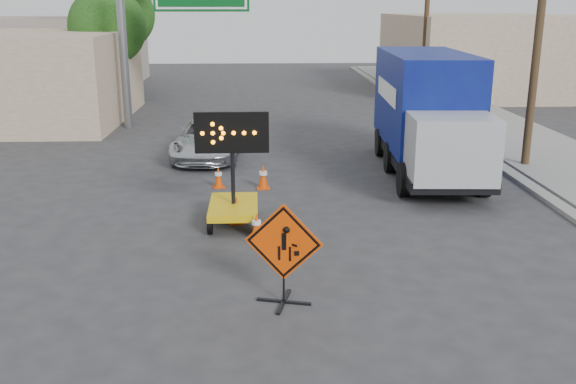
{
  "coord_description": "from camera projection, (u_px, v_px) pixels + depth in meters",
  "views": [
    {
      "loc": [
        -0.69,
        -10.18,
        5.17
      ],
      "look_at": [
        -0.16,
        2.0,
        1.61
      ],
      "focal_mm": 40.0,
      "sensor_mm": 36.0,
      "label": 1
    }
  ],
  "objects": [
    {
      "name": "box_truck",
      "position": [
        427.0,
        120.0,
        20.13
      ],
      "size": [
        2.83,
        7.98,
        3.74
      ],
      "rotation": [
        0.0,
        0.0,
        -0.05
      ],
      "color": "black",
      "rests_on": "ground"
    },
    {
      "name": "highway_gantry",
      "position": [
        170.0,
        7.0,
        26.85
      ],
      "size": [
        6.18,
        0.38,
        6.9
      ],
      "color": "slate",
      "rests_on": "ground"
    },
    {
      "name": "cone_c",
      "position": [
        263.0,
        176.0,
        18.7
      ],
      "size": [
        0.4,
        0.4,
        0.73
      ],
      "rotation": [
        0.0,
        0.0,
        0.08
      ],
      "color": "#DA3F04",
      "rests_on": "ground"
    },
    {
      "name": "cone_d",
      "position": [
        218.0,
        177.0,
        18.81
      ],
      "size": [
        0.42,
        0.42,
        0.64
      ],
      "rotation": [
        0.0,
        0.0,
        0.34
      ],
      "color": "#DA3F04",
      "rests_on": "ground"
    },
    {
      "name": "construction_sign",
      "position": [
        284.0,
        252.0,
        11.3
      ],
      "size": [
        1.38,
        0.99,
        1.88
      ],
      "rotation": [
        0.0,
        0.0,
        -0.25
      ],
      "color": "black",
      "rests_on": "ground"
    },
    {
      "name": "sidewalk_right",
      "position": [
        512.0,
        136.0,
        26.0
      ],
      "size": [
        4.0,
        60.0,
        0.15
      ],
      "primitive_type": "cube",
      "color": "gray",
      "rests_on": "ground"
    },
    {
      "name": "cone_a",
      "position": [
        257.0,
        226.0,
        14.62
      ],
      "size": [
        0.42,
        0.42,
        0.65
      ],
      "rotation": [
        0.0,
        0.0,
        -0.31
      ],
      "color": "#DA3F04",
      "rests_on": "ground"
    },
    {
      "name": "utility_pole_far",
      "position": [
        427.0,
        15.0,
        33.27
      ],
      "size": [
        1.8,
        0.26,
        9.0
      ],
      "color": "#412D1C",
      "rests_on": "ground"
    },
    {
      "name": "storefront_left_far",
      "position": [
        45.0,
        51.0,
        42.61
      ],
      "size": [
        12.0,
        10.0,
        4.4
      ],
      "primitive_type": "cube",
      "color": "gray",
      "rests_on": "ground"
    },
    {
      "name": "ground",
      "position": [
        302.0,
        312.0,
        11.24
      ],
      "size": [
        100.0,
        100.0,
        0.0
      ],
      "primitive_type": "plane",
      "color": "#2D2D30",
      "rests_on": "ground"
    },
    {
      "name": "tree_left_far",
      "position": [
        120.0,
        15.0,
        38.35
      ],
      "size": [
        4.1,
        4.1,
        6.66
      ],
      "color": "#412D1C",
      "rests_on": "ground"
    },
    {
      "name": "pickup_truck",
      "position": [
        210.0,
        139.0,
        22.46
      ],
      "size": [
        2.59,
        4.95,
        1.33
      ],
      "primitive_type": "imported",
      "rotation": [
        0.0,
        0.0,
        -0.08
      ],
      "color": "silver",
      "rests_on": "ground"
    },
    {
      "name": "utility_pole_near",
      "position": [
        540.0,
        21.0,
        19.85
      ],
      "size": [
        1.8,
        0.26,
        9.0
      ],
      "color": "#412D1C",
      "rests_on": "ground"
    },
    {
      "name": "arrow_board",
      "position": [
        233.0,
        200.0,
        15.58
      ],
      "size": [
        1.75,
        1.96,
        2.78
      ],
      "rotation": [
        0.0,
        0.0,
        0.01
      ],
      "color": "gold",
      "rests_on": "ground"
    },
    {
      "name": "tree_left_near",
      "position": [
        108.0,
        27.0,
        30.84
      ],
      "size": [
        3.71,
        3.71,
        6.03
      ],
      "color": "#412D1C",
      "rests_on": "ground"
    },
    {
      "name": "curb_right",
      "position": [
        456.0,
        137.0,
        25.91
      ],
      "size": [
        0.4,
        60.0,
        0.12
      ],
      "primitive_type": "cube",
      "color": "gray",
      "rests_on": "ground"
    },
    {
      "name": "cone_b",
      "position": [
        237.0,
        209.0,
        15.75
      ],
      "size": [
        0.4,
        0.4,
        0.7
      ],
      "rotation": [
        0.0,
        0.0,
        0.13
      ],
      "color": "#DA3F04",
      "rests_on": "ground"
    },
    {
      "name": "building_right_far",
      "position": [
        480.0,
        53.0,
        39.9
      ],
      "size": [
        10.0,
        14.0,
        4.6
      ],
      "primitive_type": "cube",
      "color": "#C4AD8E",
      "rests_on": "ground"
    }
  ]
}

